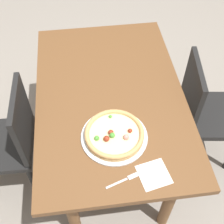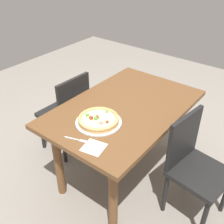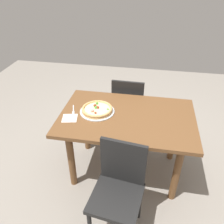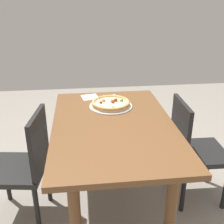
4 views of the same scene
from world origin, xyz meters
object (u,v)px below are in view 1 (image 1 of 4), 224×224
at_px(fork, 125,180).
at_px(napkin, 154,174).
at_px(dining_table, 110,106).
at_px(pizza, 114,134).
at_px(chair_near, 10,140).
at_px(plate, 114,137).
at_px(chair_far, 204,111).

bearing_deg(fork, napkin, -14.32).
xyz_separation_m(dining_table, pizza, (0.30, -0.02, 0.14)).
distance_m(dining_table, napkin, 0.57).
bearing_deg(dining_table, napkin, 14.68).
distance_m(chair_near, plate, 0.73).
relative_size(fork, napkin, 1.16).
relative_size(chair_far, fork, 5.33).
bearing_deg(plate, fork, 3.98).
relative_size(dining_table, plate, 3.81).
xyz_separation_m(pizza, fork, (0.24, 0.02, -0.03)).
bearing_deg(chair_far, plate, -56.05).
height_order(chair_near, chair_far, same).
bearing_deg(dining_table, chair_far, 91.63).
relative_size(chair_near, plate, 2.50).
distance_m(fork, napkin, 0.14).
bearing_deg(pizza, napkin, 33.89).
height_order(chair_near, fork, chair_near).
relative_size(chair_near, chair_far, 1.00).
height_order(dining_table, chair_near, chair_near).
xyz_separation_m(chair_far, fork, (0.57, -0.64, 0.28)).
bearing_deg(chair_near, dining_table, -83.49).
distance_m(dining_table, chair_near, 0.66).
xyz_separation_m(plate, pizza, (0.00, -0.00, 0.03)).
height_order(dining_table, napkin, napkin).
bearing_deg(chair_near, fork, -125.92).
bearing_deg(dining_table, fork, 0.10).
height_order(chair_near, plate, chair_near).
xyz_separation_m(chair_near, fork, (0.49, 0.64, 0.28)).
bearing_deg(fork, chair_near, 124.41).
bearing_deg(pizza, chair_far, 116.13).
height_order(plate, fork, plate).
height_order(dining_table, pizza, pizza).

